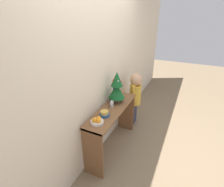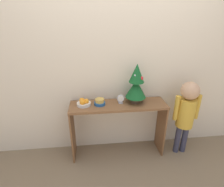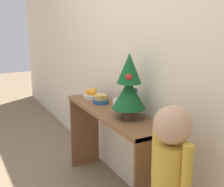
# 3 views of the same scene
# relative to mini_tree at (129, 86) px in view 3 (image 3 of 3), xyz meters

# --- Properties ---
(back_wall) EXTENTS (7.00, 0.05, 2.50)m
(back_wall) POSITION_rel_mini_tree_xyz_m (-0.22, 0.18, 0.26)
(back_wall) COLOR beige
(back_wall) RESTS_ON ground_plane
(console_table) EXTENTS (1.18, 0.32, 0.74)m
(console_table) POSITION_rel_mini_tree_xyz_m (-0.22, -0.03, -0.42)
(console_table) COLOR brown
(console_table) RESTS_ON ground_plane
(mini_tree) EXTENTS (0.25, 0.25, 0.49)m
(mini_tree) POSITION_rel_mini_tree_xyz_m (0.00, 0.00, 0.00)
(mini_tree) COLOR #4C3828
(mini_tree) RESTS_ON console_table
(fruit_bowl) EXTENTS (0.17, 0.17, 0.09)m
(fruit_bowl) POSITION_rel_mini_tree_xyz_m (-0.63, -0.01, -0.21)
(fruit_bowl) COLOR silver
(fruit_bowl) RESTS_ON console_table
(singing_bowl) EXTENTS (0.13, 0.13, 0.08)m
(singing_bowl) POSITION_rel_mini_tree_xyz_m (-0.44, -0.02, -0.21)
(singing_bowl) COLOR #235189
(singing_bowl) RESTS_ON console_table
(desk_clock) EXTENTS (0.09, 0.04, 0.11)m
(desk_clock) POSITION_rel_mini_tree_xyz_m (-0.19, -0.01, -0.19)
(desk_clock) COLOR #B2B2B7
(desk_clock) RESTS_ON console_table
(child_figure) EXTENTS (0.33, 0.22, 1.02)m
(child_figure) POSITION_rel_mini_tree_xyz_m (0.64, -0.10, -0.33)
(child_figure) COLOR #38384C
(child_figure) RESTS_ON ground_plane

